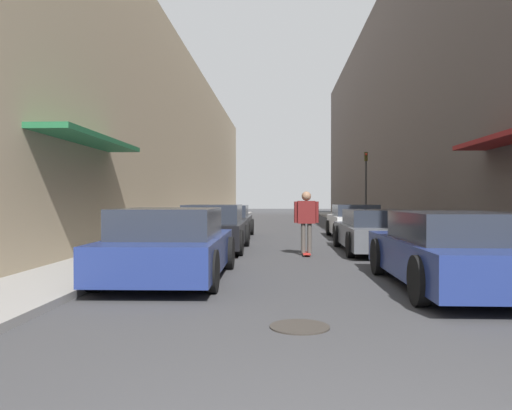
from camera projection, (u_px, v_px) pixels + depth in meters
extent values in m
plane|color=#38383A|center=(288.00, 231.00, 23.52)|extent=(116.86, 116.86, 0.00)
cube|color=gray|center=(211.00, 224.00, 29.03)|extent=(1.80, 53.12, 0.12)
cube|color=gray|center=(363.00, 225.00, 28.62)|extent=(1.80, 53.12, 0.12)
cube|color=tan|center=(162.00, 145.00, 29.12)|extent=(4.00, 53.12, 9.43)
cube|color=#1E6038|center=(91.00, 140.00, 11.78)|extent=(1.00, 4.80, 0.12)
cube|color=#564C47|center=(414.00, 110.00, 28.41)|extent=(4.00, 53.12, 13.20)
cube|color=maroon|center=(511.00, 138.00, 11.32)|extent=(1.00, 4.80, 0.12)
cube|color=navy|center=(171.00, 252.00, 9.34)|extent=(2.03, 4.46, 0.61)
cube|color=#232833|center=(169.00, 223.00, 9.11)|extent=(1.76, 2.33, 0.52)
cylinder|color=black|center=(141.00, 252.00, 10.76)|extent=(0.18, 0.69, 0.69)
cylinder|color=black|center=(229.00, 253.00, 10.67)|extent=(0.18, 0.69, 0.69)
cylinder|color=black|center=(94.00, 271.00, 8.02)|extent=(0.18, 0.69, 0.69)
cylinder|color=black|center=(212.00, 271.00, 7.93)|extent=(0.18, 0.69, 0.69)
cube|color=black|center=(214.00, 233.00, 14.57)|extent=(1.81, 4.31, 0.64)
cube|color=#232833|center=(213.00, 214.00, 14.35)|extent=(1.56, 2.25, 0.52)
cylinder|color=black|center=(193.00, 235.00, 15.94)|extent=(0.18, 0.70, 0.70)
cylinder|color=black|center=(246.00, 235.00, 15.86)|extent=(0.18, 0.70, 0.70)
cylinder|color=black|center=(176.00, 242.00, 13.28)|extent=(0.18, 0.70, 0.70)
cylinder|color=black|center=(240.00, 243.00, 13.20)|extent=(0.18, 0.70, 0.70)
cube|color=#232326|center=(228.00, 224.00, 19.78)|extent=(1.84, 4.22, 0.64)
cube|color=#232833|center=(227.00, 211.00, 19.56)|extent=(1.59, 2.20, 0.45)
cylinder|color=black|center=(211.00, 227.00, 21.12)|extent=(0.18, 0.68, 0.68)
cylinder|color=black|center=(251.00, 227.00, 21.03)|extent=(0.18, 0.68, 0.68)
cylinder|color=black|center=(201.00, 231.00, 18.52)|extent=(0.18, 0.68, 0.68)
cylinder|color=black|center=(247.00, 231.00, 18.44)|extent=(0.18, 0.68, 0.68)
cube|color=navy|center=(449.00, 258.00, 8.38)|extent=(1.85, 4.78, 0.62)
cube|color=#232833|center=(455.00, 227.00, 8.13)|extent=(1.63, 2.49, 0.47)
cylinder|color=black|center=(378.00, 257.00, 9.90)|extent=(0.18, 0.71, 0.71)
cylinder|color=black|center=(471.00, 257.00, 9.81)|extent=(0.18, 0.71, 0.71)
cylinder|color=black|center=(419.00, 281.00, 6.94)|extent=(0.18, 0.71, 0.71)
cube|color=#515459|center=(376.00, 235.00, 14.21)|extent=(1.92, 4.76, 0.58)
cube|color=#232833|center=(377.00, 218.00, 13.97)|extent=(1.68, 2.48, 0.44)
cylinder|color=black|center=(337.00, 236.00, 15.73)|extent=(0.18, 0.67, 0.67)
cylinder|color=black|center=(396.00, 236.00, 15.64)|extent=(0.18, 0.67, 0.67)
cylinder|color=black|center=(350.00, 245.00, 12.79)|extent=(0.18, 0.67, 0.67)
cylinder|color=black|center=(423.00, 245.00, 12.70)|extent=(0.18, 0.67, 0.67)
cube|color=silver|center=(354.00, 225.00, 19.38)|extent=(1.80, 4.38, 0.70)
cube|color=#232833|center=(355.00, 210.00, 19.15)|extent=(1.56, 2.28, 0.43)
cylinder|color=black|center=(329.00, 228.00, 20.77)|extent=(0.18, 0.63, 0.63)
cylinder|color=black|center=(370.00, 228.00, 20.69)|extent=(0.18, 0.63, 0.63)
cylinder|color=black|center=(336.00, 232.00, 18.07)|extent=(0.18, 0.63, 0.63)
cylinder|color=black|center=(384.00, 232.00, 17.99)|extent=(0.18, 0.63, 0.63)
cube|color=#B2231E|center=(306.00, 253.00, 13.23)|extent=(0.20, 0.78, 0.02)
cylinder|color=beige|center=(303.00, 254.00, 13.48)|extent=(0.03, 0.06, 0.06)
cylinder|color=beige|center=(309.00, 254.00, 13.48)|extent=(0.03, 0.06, 0.06)
cylinder|color=beige|center=(304.00, 256.00, 12.99)|extent=(0.03, 0.06, 0.06)
cylinder|color=beige|center=(310.00, 256.00, 12.98)|extent=(0.03, 0.06, 0.06)
cylinder|color=#47423D|center=(303.00, 238.00, 13.23)|extent=(0.12, 0.12, 0.78)
cylinder|color=#47423D|center=(309.00, 238.00, 13.22)|extent=(0.12, 0.12, 0.78)
cube|color=maroon|center=(306.00, 212.00, 13.22)|extent=(0.47, 0.21, 0.60)
sphere|color=#8C664C|center=(306.00, 196.00, 13.22)|extent=(0.25, 0.25, 0.25)
cylinder|color=maroon|center=(296.00, 212.00, 13.23)|extent=(0.09, 0.09, 0.57)
cylinder|color=maroon|center=(317.00, 212.00, 13.21)|extent=(0.09, 0.09, 0.57)
cylinder|color=#332D28|center=(300.00, 327.00, 5.79)|extent=(0.70, 0.70, 0.02)
cylinder|color=#2D2D2D|center=(366.00, 190.00, 24.85)|extent=(0.10, 0.10, 3.74)
cube|color=#332D0F|center=(366.00, 157.00, 24.83)|extent=(0.16, 0.16, 0.45)
sphere|color=red|center=(366.00, 154.00, 24.74)|extent=(0.11, 0.11, 0.11)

